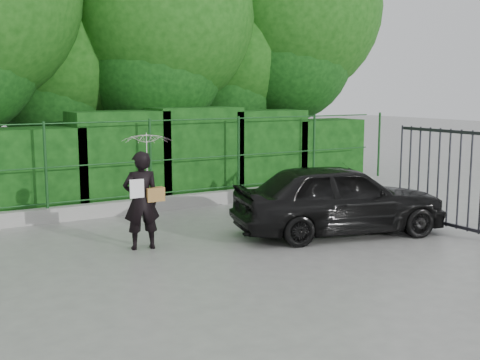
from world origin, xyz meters
TOP-DOWN VIEW (x-y plane):
  - ground at (0.00, 0.00)m, footprint 80.00×80.00m
  - kerb at (0.00, 4.50)m, footprint 14.00×0.25m
  - fence at (0.22, 4.50)m, footprint 14.13×0.06m
  - hedge at (0.21, 5.50)m, footprint 14.20×1.20m
  - trees at (1.14, 7.74)m, footprint 17.10×6.15m
  - gate at (4.60, -0.72)m, footprint 0.22×2.33m
  - woman at (-0.89, 1.58)m, footprint 0.92×0.87m
  - car at (2.67, 0.67)m, footprint 4.32×2.58m

SIDE VIEW (x-z plane):
  - ground at x=0.00m, z-range 0.00..0.00m
  - kerb at x=0.00m, z-range 0.00..0.30m
  - car at x=2.67m, z-range 0.00..1.38m
  - hedge at x=0.21m, z-range -0.13..2.17m
  - gate at x=4.60m, z-range 0.01..2.37m
  - fence at x=0.22m, z-range 0.30..2.10m
  - woman at x=-0.89m, z-range 0.28..2.30m
  - trees at x=1.14m, z-range 0.58..8.66m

